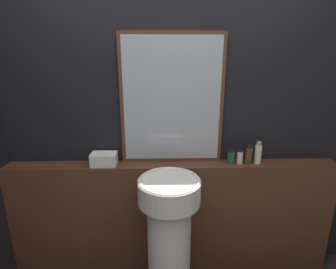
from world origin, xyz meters
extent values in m
cube|color=black|center=(0.00, 1.39, 1.25)|extent=(8.00, 0.06, 2.50)
cube|color=#512D1E|center=(0.00, 1.28, 0.45)|extent=(2.43, 0.16, 0.90)
cylinder|color=silver|center=(-0.04, 0.93, 0.40)|extent=(0.28, 0.28, 0.80)
cylinder|color=silver|center=(-0.04, 0.93, 0.87)|extent=(0.38, 0.38, 0.14)
torus|color=silver|center=(-0.04, 0.93, 0.94)|extent=(0.38, 0.38, 0.02)
cube|color=#563323|center=(-0.01, 1.35, 1.36)|extent=(0.73, 0.03, 0.92)
cube|color=#B2BCC6|center=(-0.01, 1.34, 1.36)|extent=(0.68, 0.02, 0.87)
cube|color=white|center=(-0.50, 1.28, 0.95)|extent=(0.18, 0.12, 0.09)
cylinder|color=#2D4C3D|center=(0.43, 1.28, 0.95)|extent=(0.05, 0.05, 0.09)
cylinder|color=black|center=(0.43, 1.28, 1.00)|extent=(0.04, 0.04, 0.02)
cylinder|color=white|center=(0.49, 1.28, 0.94)|extent=(0.04, 0.04, 0.09)
cylinder|color=black|center=(0.49, 1.28, 1.00)|extent=(0.03, 0.03, 0.02)
cylinder|color=#4C3823|center=(0.55, 1.28, 0.96)|extent=(0.05, 0.05, 0.12)
cylinder|color=black|center=(0.55, 1.28, 1.03)|extent=(0.04, 0.04, 0.03)
cylinder|color=white|center=(0.62, 1.28, 0.97)|extent=(0.05, 0.05, 0.14)
cylinder|color=tan|center=(0.62, 1.28, 1.05)|extent=(0.04, 0.04, 0.03)
camera|label=1|loc=(-0.08, -0.49, 1.65)|focal=28.00mm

